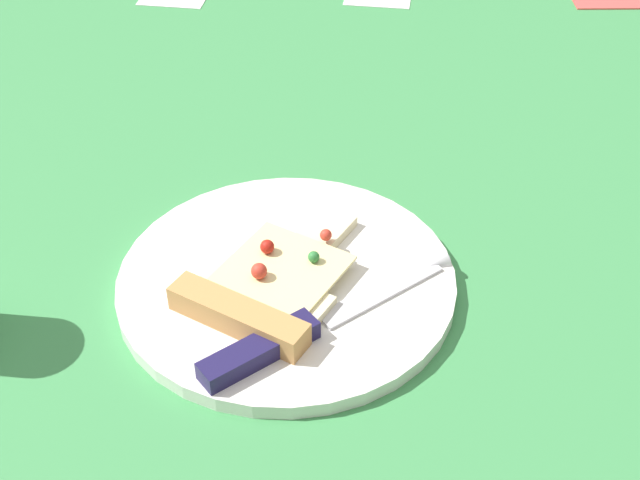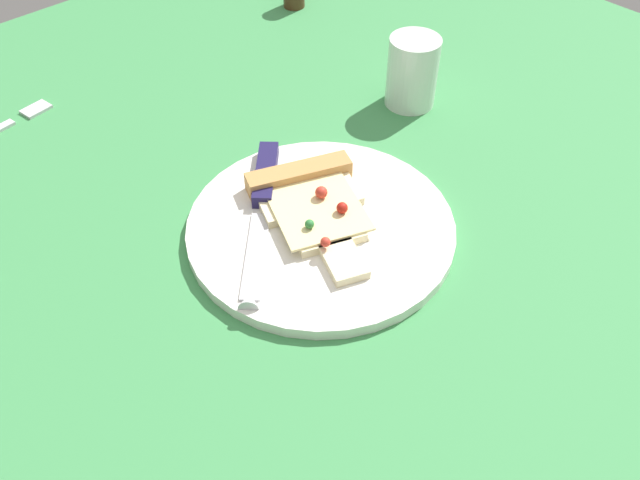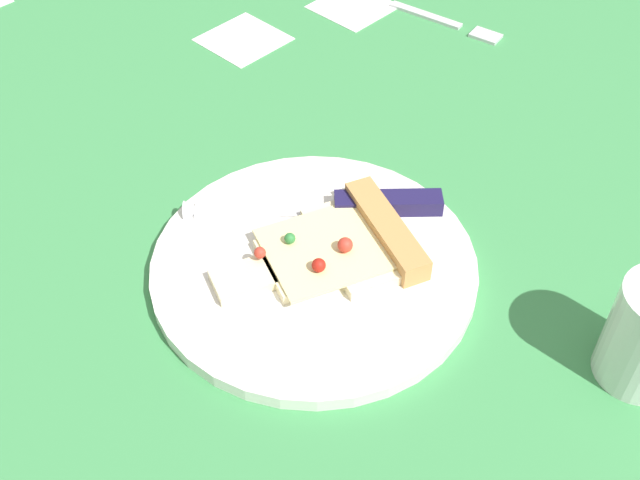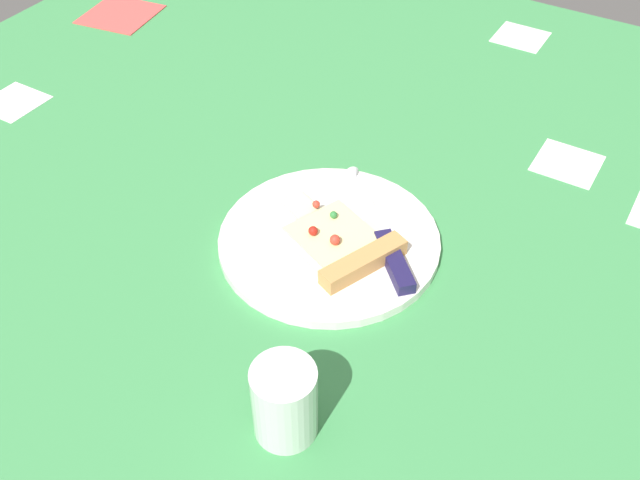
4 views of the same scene
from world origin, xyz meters
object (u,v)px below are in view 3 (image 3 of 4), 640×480
at_px(plate, 314,266).
at_px(pizza_slice, 341,247).
at_px(knife, 339,205).
at_px(fork, 450,22).

distance_m(plate, pizza_slice, 0.03).
height_order(plate, knife, knife).
height_order(knife, fork, knife).
relative_size(pizza_slice, knife, 1.03).
height_order(plate, fork, plate).
bearing_deg(knife, fork, -23.81).
xyz_separation_m(plate, knife, (0.03, -0.06, 0.01)).
height_order(plate, pizza_slice, pizza_slice).
relative_size(plate, knife, 1.55).
xyz_separation_m(knife, fork, (0.14, -0.35, -0.02)).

